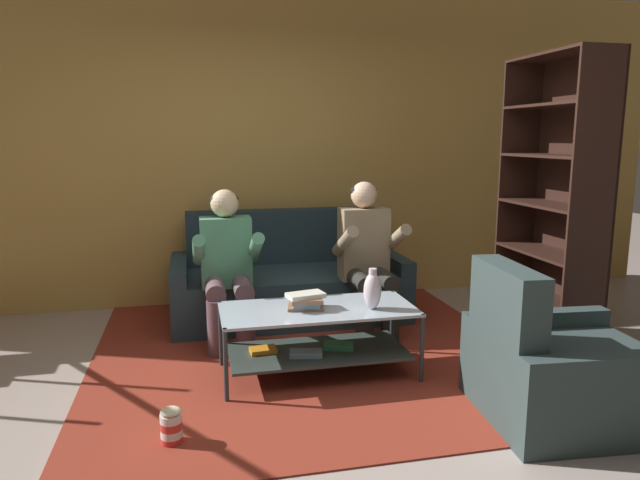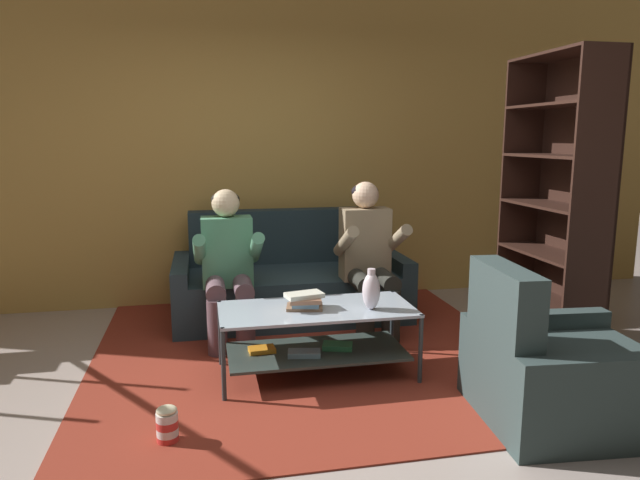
{
  "view_description": "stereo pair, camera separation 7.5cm",
  "coord_description": "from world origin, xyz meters",
  "views": [
    {
      "loc": [
        -0.51,
        -2.88,
        1.53
      ],
      "look_at": [
        0.36,
        0.98,
        0.82
      ],
      "focal_mm": 32.0,
      "sensor_mm": 36.0,
      "label": 1
    },
    {
      "loc": [
        -0.44,
        -2.89,
        1.53
      ],
      "look_at": [
        0.36,
        0.98,
        0.82
      ],
      "focal_mm": 32.0,
      "sensor_mm": 36.0,
      "label": 2
    }
  ],
  "objects": [
    {
      "name": "book_stack",
      "position": [
        0.18,
        0.56,
        0.51
      ],
      "size": [
        0.26,
        0.21,
        0.11
      ],
      "color": "#926D50",
      "rests_on": "coffee_table"
    },
    {
      "name": "area_rug",
      "position": [
        0.27,
        1.09,
        0.01
      ],
      "size": [
        3.0,
        3.24,
        0.01
      ],
      "color": "maroon",
      "rests_on": "ground"
    },
    {
      "name": "armchair",
      "position": [
        1.43,
        -0.29,
        0.27
      ],
      "size": [
        0.97,
        0.9,
        0.87
      ],
      "color": "#314140",
      "rests_on": "ground"
    },
    {
      "name": "back_partition",
      "position": [
        0.0,
        2.46,
        1.45
      ],
      "size": [
        8.4,
        0.12,
        2.9
      ],
      "primitive_type": "cube",
      "color": "tan",
      "rests_on": "ground"
    },
    {
      "name": "couch",
      "position": [
        0.28,
        1.87,
        0.28
      ],
      "size": [
        1.95,
        0.93,
        0.89
      ],
      "color": "#273A42",
      "rests_on": "ground"
    },
    {
      "name": "popcorn_tub",
      "position": [
        -0.65,
        -0.11,
        0.1
      ],
      "size": [
        0.11,
        0.11,
        0.2
      ],
      "color": "red",
      "rests_on": "ground"
    },
    {
      "name": "person_seated_right",
      "position": [
        0.82,
        1.32,
        0.64
      ],
      "size": [
        0.5,
        0.58,
        1.19
      ],
      "color": "#272722",
      "rests_on": "ground"
    },
    {
      "name": "coffee_table",
      "position": [
        0.25,
        0.57,
        0.3
      ],
      "size": [
        1.25,
        0.58,
        0.45
      ],
      "color": "#A9B9C8",
      "rests_on": "ground"
    },
    {
      "name": "vase",
      "position": [
        0.59,
        0.47,
        0.58
      ],
      "size": [
        0.11,
        0.11,
        0.26
      ],
      "color": "silver",
      "rests_on": "coffee_table"
    },
    {
      "name": "bookshelf",
      "position": [
        2.06,
        0.76,
        0.81
      ],
      "size": [
        0.35,
        0.9,
        2.11
      ],
      "color": "black",
      "rests_on": "ground"
    },
    {
      "name": "ground",
      "position": [
        0.0,
        0.0,
        0.0
      ],
      "size": [
        16.8,
        16.8,
        0.0
      ],
      "primitive_type": "plane",
      "color": "#AC9C93"
    },
    {
      "name": "person_seated_left",
      "position": [
        -0.27,
        1.32,
        0.63
      ],
      "size": [
        0.5,
        0.58,
        1.15
      ],
      "color": "#624850",
      "rests_on": "ground"
    }
  ]
}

